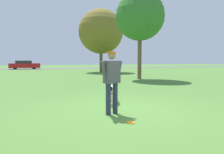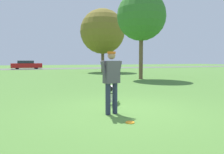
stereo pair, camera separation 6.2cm
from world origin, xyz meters
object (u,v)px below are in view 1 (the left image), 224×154
(tree_near_right, at_px, (140,16))
(tree_far_right, at_px, (101,32))
(dog, at_px, (112,90))
(person, at_px, (112,78))
(parked_car_red, at_px, (24,65))
(frisbee, at_px, (131,122))

(tree_near_right, bearing_deg, tree_far_right, 86.88)
(dog, height_order, tree_near_right, tree_near_right)
(dog, bearing_deg, tree_far_right, -165.88)
(person, relative_size, dog, 1.58)
(dog, distance_m, parked_car_red, 30.41)
(person, distance_m, frisbee, 1.29)
(person, relative_size, tree_far_right, 0.22)
(person, bearing_deg, tree_far_right, 56.35)
(parked_car_red, bearing_deg, dog, -86.90)
(frisbee, xyz_separation_m, parked_car_red, (-1.91, 32.48, 0.65))
(person, bearing_deg, tree_near_right, 41.80)
(person, height_order, dog, person)
(frisbee, relative_size, tree_near_right, 0.03)
(tree_near_right, bearing_deg, dog, -124.78)
(frisbee, distance_m, tree_near_right, 12.29)
(dog, relative_size, frisbee, 4.95)
(frisbee, height_order, tree_near_right, tree_near_right)
(person, relative_size, frisbee, 7.82)
(parked_car_red, bearing_deg, tree_near_right, -72.54)
(person, distance_m, parked_car_red, 31.64)
(person, height_order, parked_car_red, person)
(person, relative_size, parked_car_red, 0.35)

